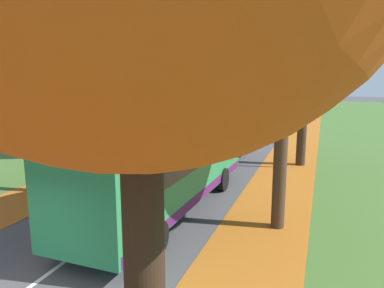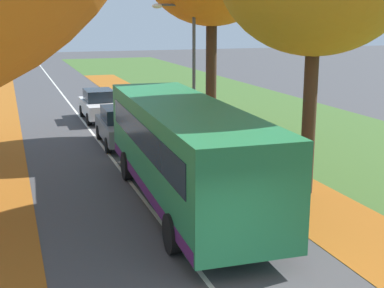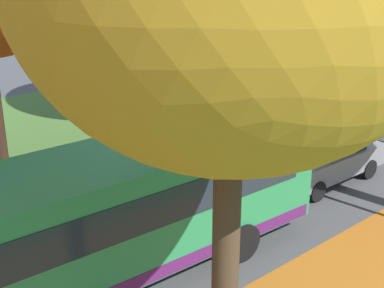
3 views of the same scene
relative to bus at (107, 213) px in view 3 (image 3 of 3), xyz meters
The scene contains 5 objects.
grass_verge_left 16.40m from the bus, 128.95° to the left, with size 12.00×90.00×0.01m, color #3D6028.
leaf_litter_left 8.92m from the bus, 130.22° to the left, with size 2.80×60.00×0.00m, color #9E5619.
road_centre_line 12.85m from the bus, 94.76° to the left, with size 0.12×80.00×0.01m, color silver.
bus is the anchor object (origin of this frame).
car_grey_lead 8.14m from the bus, 91.46° to the left, with size 1.87×4.24×1.62m.
Camera 3 is at (10.03, 2.09, 7.18)m, focal length 50.00 mm.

